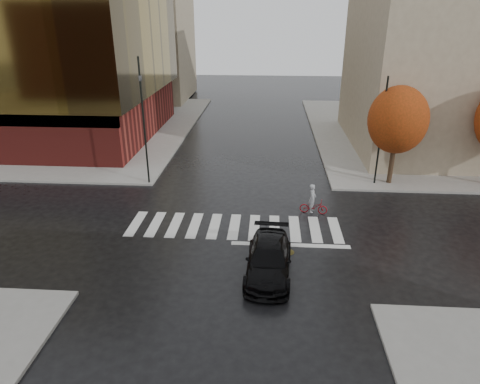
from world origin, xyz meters
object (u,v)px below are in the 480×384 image
object	(u,v)px
sedan	(269,259)
traffic_light_nw	(143,112)
cyclist	(313,204)
traffic_light_ne	(382,125)
fire_hydrant	(114,158)

from	to	relation	value
sedan	traffic_light_nw	world-z (taller)	traffic_light_nw
cyclist	traffic_light_ne	bearing A→B (deg)	-34.54
sedan	traffic_light_nw	distance (m)	13.72
sedan	traffic_light_nw	xyz separation A→B (m)	(-8.20, 10.15, 4.25)
cyclist	traffic_light_nw	distance (m)	12.18
sedan	traffic_light_nw	size ratio (longest dim) A/B	0.59
traffic_light_nw	fire_hydrant	bearing A→B (deg)	-122.14
traffic_light_ne	fire_hydrant	bearing A→B (deg)	13.45
sedan	cyclist	xyz separation A→B (m)	(2.53, 6.35, -0.09)
traffic_light_nw	traffic_light_ne	bearing A→B (deg)	106.45
sedan	fire_hydrant	xyz separation A→B (m)	(-11.90, 13.85, -0.18)
sedan	traffic_light_nw	bearing A→B (deg)	131.52
sedan	cyclist	bearing A→B (deg)	70.90
traffic_light_nw	traffic_light_ne	world-z (taller)	traffic_light_nw
cyclist	fire_hydrant	world-z (taller)	cyclist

